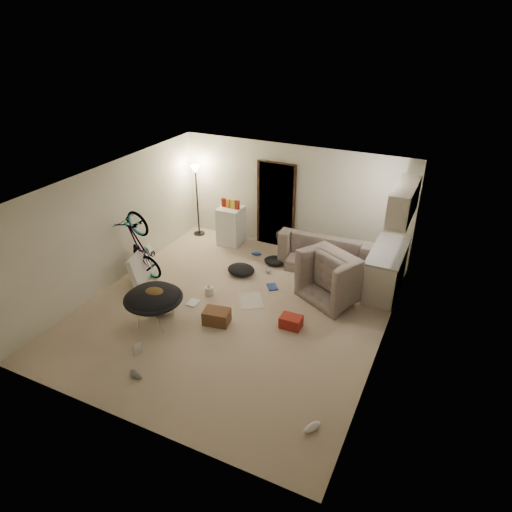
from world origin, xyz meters
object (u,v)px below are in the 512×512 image
at_px(armchair, 342,278).
at_px(bicycle, 142,260).
at_px(drink_case_b, 291,322).
at_px(floor_lamp, 196,186).
at_px(drink_case_a, 217,317).
at_px(kitchen_counter, 386,271).
at_px(sofa, 327,254).
at_px(mini_fridge, 231,226).
at_px(tv_box, 142,265).
at_px(saucer_chair, 154,303).
at_px(juicer, 209,290).

relative_size(armchair, bicycle, 0.70).
height_order(bicycle, drink_case_b, bicycle).
xyz_separation_m(floor_lamp, drink_case_a, (2.31, -3.12, -1.17)).
distance_m(kitchen_counter, sofa, 1.45).
bearing_deg(drink_case_a, drink_case_b, 9.44).
xyz_separation_m(bicycle, mini_fridge, (0.89, 2.29, 0.03)).
bearing_deg(tv_box, drink_case_a, -30.94).
distance_m(floor_lamp, kitchen_counter, 4.95).
distance_m(sofa, tv_box, 4.02).
distance_m(drink_case_a, drink_case_b, 1.36).
relative_size(bicycle, saucer_chair, 1.57).
xyz_separation_m(armchair, bicycle, (-3.98, -1.18, 0.06)).
bearing_deg(kitchen_counter, juicer, -151.33).
bearing_deg(mini_fridge, juicer, -74.33).
height_order(sofa, drink_case_a, sofa).
xyz_separation_m(kitchen_counter, armchair, (-0.75, -0.57, -0.06)).
relative_size(sofa, bicycle, 1.23).
bearing_deg(tv_box, armchair, 3.55).
distance_m(armchair, juicer, 2.66).
distance_m(kitchen_counter, juicer, 3.59).
relative_size(saucer_chair, drink_case_a, 2.25).
distance_m(bicycle, saucer_chair, 1.71).
relative_size(kitchen_counter, drink_case_a, 3.20).
bearing_deg(mini_fridge, saucer_chair, -86.53).
height_order(tv_box, drink_case_b, tv_box).
bearing_deg(mini_fridge, tv_box, -112.72).
distance_m(sofa, drink_case_a, 3.14).
distance_m(bicycle, drink_case_a, 2.34).
distance_m(saucer_chair, tv_box, 1.70).
distance_m(tv_box, juicer, 1.61).
relative_size(bicycle, tv_box, 1.73).
relative_size(sofa, tv_box, 2.13).
distance_m(sofa, saucer_chair, 4.03).
xyz_separation_m(floor_lamp, sofa, (3.46, -0.20, -1.01)).
relative_size(kitchen_counter, sofa, 0.74).
xyz_separation_m(sofa, saucer_chair, (-2.15, -3.41, 0.15)).
distance_m(floor_lamp, saucer_chair, 3.93).
bearing_deg(floor_lamp, tv_box, -87.63).
bearing_deg(drink_case_a, saucer_chair, -164.71).
bearing_deg(juicer, bicycle, -178.88).
bearing_deg(drink_case_b, tv_box, 175.09).
bearing_deg(armchair, drink_case_a, 75.45).
xyz_separation_m(bicycle, drink_case_a, (2.21, -0.72, -0.30)).
height_order(mini_fridge, drink_case_a, mini_fridge).
bearing_deg(kitchen_counter, bicycle, -159.76).
distance_m(bicycle, juicer, 1.63).
relative_size(floor_lamp, drink_case_b, 4.74).
height_order(sofa, armchair, armchair).
bearing_deg(sofa, drink_case_a, 65.78).
height_order(floor_lamp, kitchen_counter, floor_lamp).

